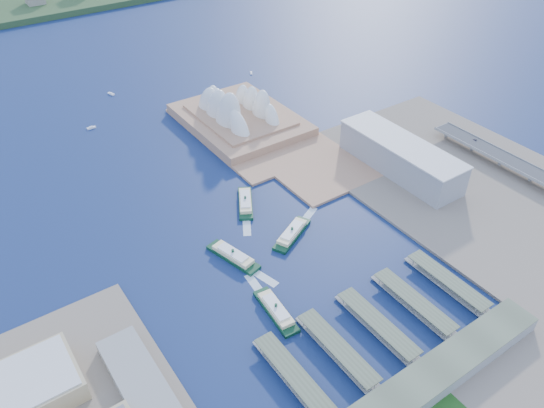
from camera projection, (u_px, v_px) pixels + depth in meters
ground at (306, 281)px, 471.45m from camera, size 3000.00×3000.00×0.00m
east_land at (520, 214)px, 546.76m from camera, size 240.00×500.00×3.00m
peninsula at (250, 129)px, 689.97m from camera, size 135.00×220.00×3.00m
far_shore at (21, 3)px, 1110.84m from camera, size 2200.00×260.00×12.00m
opera_house at (239, 102)px, 683.58m from camera, size 134.00×180.00×58.00m
toaster_building at (400, 157)px, 600.16m from camera, size 45.00×155.00×35.00m
ferry_wharves at (377, 325)px, 425.80m from camera, size 184.00×90.00×9.30m
terminal_building at (437, 374)px, 384.27m from camera, size 200.00×28.00×12.00m
ferry_a at (233, 254)px, 492.08m from camera, size 28.70×59.53×10.91m
ferry_b at (245, 201)px, 559.02m from camera, size 40.31×55.23×10.53m
ferry_c at (276, 309)px, 439.19m from camera, size 19.30×56.69×10.51m
ferry_d at (292, 232)px, 518.11m from camera, size 56.67×37.99×10.63m
boat_b at (91, 128)px, 693.05m from camera, size 11.41×4.47×3.03m
boat_c at (251, 73)px, 835.26m from camera, size 8.15×10.95×2.43m
boat_e at (111, 94)px, 774.78m from camera, size 7.32×12.55×2.94m
car_c at (475, 140)px, 640.30m from camera, size 1.92×4.73×1.37m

